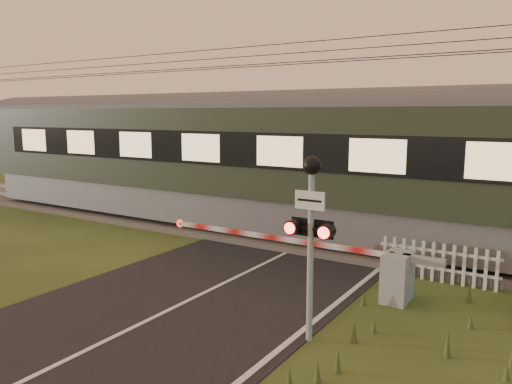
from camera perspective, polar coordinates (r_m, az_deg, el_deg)
The scene contains 7 objects.
ground at distance 10.70m, azimuth -9.35°, elevation -13.01°, with size 160.00×160.00×0.00m, color #2D3B16.
road at distance 10.53m, azimuth -10.14°, elevation -13.35°, with size 6.00×140.00×0.03m.
track_bed at distance 15.88m, azimuth 6.40°, elevation -5.36°, with size 140.00×3.40×0.39m.
overhead_wires at distance 15.49m, azimuth 6.78°, elevation 15.38°, with size 120.00×0.62×0.62m.
boom_gate at distance 11.29m, azimuth 14.06°, elevation -8.75°, with size 7.12×0.82×1.09m.
crossing_signal at distance 8.55m, azimuth 6.30°, elevation -2.75°, with size 0.84×0.35×3.28m.
picket_fence at distance 12.72m, azimuth 20.07°, elevation -7.56°, with size 2.80×0.08×0.95m.
Camera 1 is at (6.64, -7.39, 3.99)m, focal length 35.00 mm.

